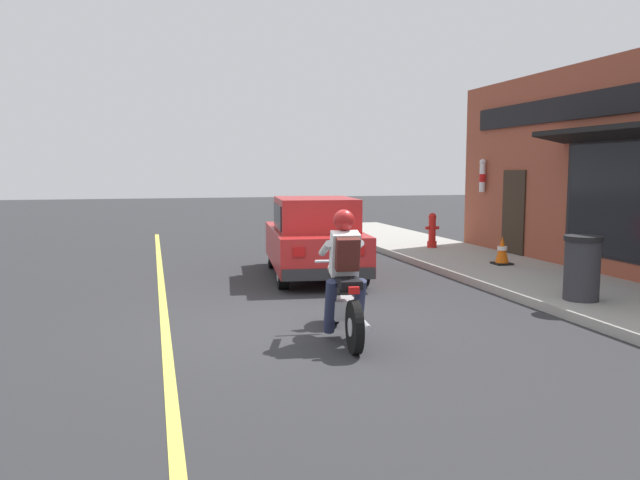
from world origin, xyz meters
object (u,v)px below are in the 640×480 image
object	(u,v)px
motorcycle_with_rider	(343,285)
car_hatchback	(314,238)
traffic_cone	(502,251)
fire_hydrant	(432,231)
trash_bin	(582,268)

from	to	relation	value
motorcycle_with_rider	car_hatchback	size ratio (longest dim) A/B	0.51
car_hatchback	traffic_cone	bearing A→B (deg)	-4.73
car_hatchback	traffic_cone	distance (m)	4.00
motorcycle_with_rider	car_hatchback	distance (m)	4.53
traffic_cone	fire_hydrant	bearing A→B (deg)	93.10
car_hatchback	trash_bin	bearing A→B (deg)	-50.16
traffic_cone	fire_hydrant	size ratio (longest dim) A/B	0.68
motorcycle_with_rider	traffic_cone	world-z (taller)	motorcycle_with_rider
trash_bin	traffic_cone	bearing A→B (deg)	77.44
fire_hydrant	trash_bin	bearing A→B (deg)	-95.39
traffic_cone	fire_hydrant	xyz separation A→B (m)	(-0.16, 3.03, 0.14)
trash_bin	fire_hydrant	world-z (taller)	trash_bin
car_hatchback	trash_bin	xyz separation A→B (m)	(3.19, -3.83, -0.13)
motorcycle_with_rider	traffic_cone	distance (m)	6.30
car_hatchback	motorcycle_with_rider	bearing A→B (deg)	-99.88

